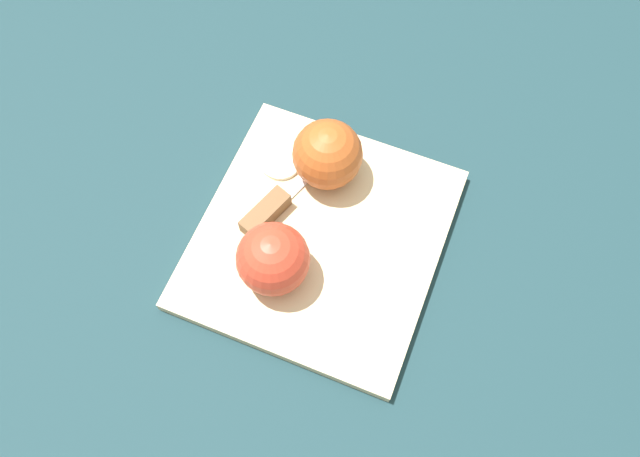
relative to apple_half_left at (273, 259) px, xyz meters
The scene contains 6 objects.
ground_plane 0.09m from the apple_half_left, 17.35° to the right, with size 4.00×4.00×0.00m, color #193338.
cutting_board 0.09m from the apple_half_left, 17.35° to the right, with size 0.35×0.33×0.02m.
apple_half_left is the anchor object (origin of this frame).
apple_half_right 0.15m from the apple_half_left, ahead, with size 0.09×0.09×0.09m.
knife 0.09m from the apple_half_left, 36.29° to the left, with size 0.17×0.05×0.02m.
apple_slice 0.15m from the apple_half_left, 29.45° to the left, with size 0.05×0.05×0.01m.
Camera 1 is at (-0.27, -0.16, 0.71)m, focal length 35.00 mm.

